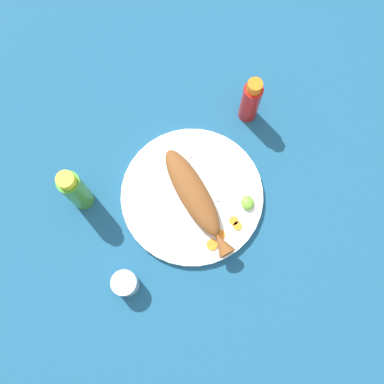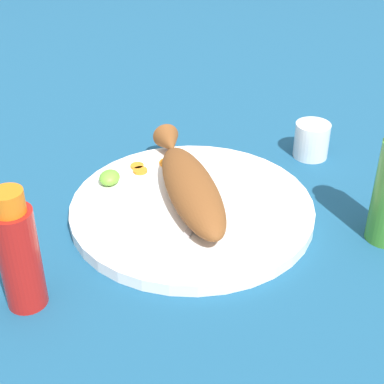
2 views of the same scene
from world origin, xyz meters
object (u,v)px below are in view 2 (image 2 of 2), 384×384
object	(u,v)px
fork_far	(150,233)
main_plate	(192,209)
salt_cup	(311,142)
fried_fish	(189,184)
fork_near	(183,241)
hot_sauce_bottle_red	(19,254)

from	to	relation	value
fork_far	main_plate	bearing A→B (deg)	141.31
fork_far	salt_cup	distance (m)	0.36
main_plate	fork_far	world-z (taller)	fork_far
main_plate	fried_fish	bearing A→B (deg)	-156.23
fork_near	main_plate	bearing A→B (deg)	-165.45
fried_fish	salt_cup	distance (m)	0.26
fork_far	hot_sauce_bottle_red	xyz separation A→B (m)	(0.13, -0.12, 0.05)
fork_near	fork_far	xyz separation A→B (m)	(-0.01, -0.05, 0.00)
salt_cup	hot_sauce_bottle_red	bearing A→B (deg)	-39.09
fork_near	fork_far	size ratio (longest dim) A/B	0.99
fork_far	fried_fish	bearing A→B (deg)	148.39
hot_sauce_bottle_red	salt_cup	xyz separation A→B (m)	(-0.41, 0.34, -0.05)
fried_fish	fork_far	size ratio (longest dim) A/B	1.57
hot_sauce_bottle_red	fork_near	bearing A→B (deg)	125.99
fried_fish	hot_sauce_bottle_red	size ratio (longest dim) A/B	1.85
main_plate	fork_far	xyz separation A→B (m)	(0.08, -0.04, 0.01)
fork_near	fork_far	bearing A→B (deg)	-88.76
fried_fish	fork_near	size ratio (longest dim) A/B	1.59
fork_near	salt_cup	xyz separation A→B (m)	(-0.29, 0.17, 0.01)
fork_far	hot_sauce_bottle_red	size ratio (longest dim) A/B	1.17
fork_far	salt_cup	world-z (taller)	salt_cup
main_plate	fork_near	distance (m)	0.09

